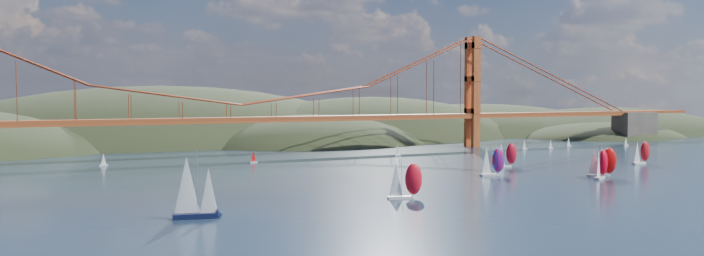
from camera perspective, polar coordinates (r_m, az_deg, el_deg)
name	(u,v)px	position (r m, az deg, el deg)	size (l,w,h in m)	color
ground	(520,236)	(135.46, 13.81, -8.70)	(1200.00, 1200.00, 0.00)	black
headlands	(266,161)	(403.52, -7.19, -2.70)	(725.00, 225.00, 96.00)	black
bridge	(236,81)	(293.74, -9.62, 3.90)	(552.00, 12.00, 55.00)	#95401A
sloop_navy	(193,188)	(152.00, -13.06, -4.89)	(10.02, 6.26, 14.99)	black
racer_0	(404,180)	(175.71, 4.37, -4.33)	(9.27, 5.31, 10.39)	white
racer_1	(601,163)	(229.84, 19.97, -2.78)	(9.16, 6.90, 10.34)	silver
racer_2	(601,161)	(235.51, 20.01, -2.61)	(9.45, 7.10, 10.66)	silver
racer_3	(506,154)	(256.71, 12.69, -2.15)	(8.62, 3.57, 9.86)	white
racer_4	(641,152)	(282.89, 22.89, -1.85)	(8.53, 3.53, 9.76)	white
racer_rwb	(492,161)	(228.31, 11.57, -2.70)	(9.02, 3.70, 10.36)	silver
distant_boat_3	(103,160)	(269.49, -19.96, -2.49)	(3.00, 2.00, 4.70)	silver
distant_boat_4	(524,144)	(337.83, 14.13, -1.34)	(3.00, 2.00, 4.70)	silver
distant_boat_5	(551,144)	(344.53, 16.18, -1.28)	(3.00, 2.00, 4.70)	silver
distant_boat_6	(569,141)	(364.84, 17.56, -1.07)	(3.00, 2.00, 4.70)	silver
distant_boat_7	(626,141)	(376.19, 21.81, -1.03)	(3.00, 2.00, 4.70)	silver
distant_boat_8	(397,150)	(294.82, 3.80, -1.87)	(3.00, 2.00, 4.70)	silver
distant_boat_9	(253,157)	(268.12, -8.19, -2.37)	(3.00, 2.00, 4.70)	silver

